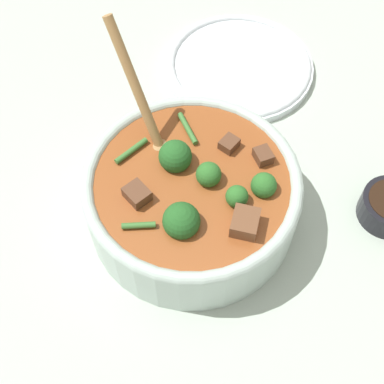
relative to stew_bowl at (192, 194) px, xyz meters
The scene contains 3 objects.
ground_plane 0.05m from the stew_bowl, 128.87° to the right, with size 4.00×4.00×0.00m, color #ADBCAD.
stew_bowl is the anchor object (origin of this frame).
empty_plate 0.28m from the stew_bowl, 166.81° to the right, with size 0.23×0.23×0.02m.
Camera 1 is at (0.31, 0.17, 0.61)m, focal length 50.00 mm.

